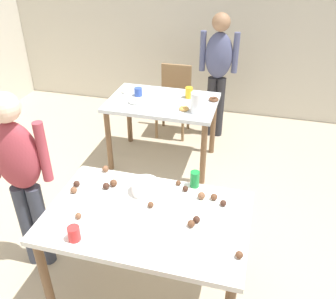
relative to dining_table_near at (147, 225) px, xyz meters
name	(u,v)px	position (x,y,z in m)	size (l,w,h in m)	color
ground_plane	(170,283)	(0.13, 0.10, -0.66)	(6.40, 6.40, 0.00)	tan
wall_back	(232,19)	(0.13, 3.30, 0.64)	(6.40, 0.10, 2.60)	beige
dining_table_near	(147,225)	(0.00, 0.00, 0.00)	(1.31, 0.83, 0.75)	white
dining_table_far	(162,110)	(-0.39, 1.76, -0.01)	(1.15, 0.76, 0.75)	silver
chair_far_table	(174,96)	(-0.44, 2.49, -0.16)	(0.40, 0.40, 0.87)	olive
person_girl_near	(21,172)	(-0.93, 0.06, 0.22)	(0.45, 0.27, 1.47)	#383D4C
person_adult_far	(218,66)	(0.09, 2.52, 0.26)	(0.45, 0.22, 1.53)	#28282D
mixing_bowl	(145,187)	(-0.08, 0.22, 0.14)	(0.19, 0.19, 0.09)	white
soda_can	(195,179)	(0.24, 0.38, 0.15)	(0.07, 0.07, 0.12)	#198438
fork_near	(111,228)	(-0.18, -0.17, 0.09)	(0.17, 0.02, 0.01)	silver
cup_near_0	(74,234)	(-0.35, -0.31, 0.14)	(0.07, 0.07, 0.09)	red
cake_ball_0	(151,205)	(0.00, 0.08, 0.11)	(0.04, 0.04, 0.04)	brown
cake_ball_1	(201,196)	(0.31, 0.25, 0.12)	(0.05, 0.05, 0.05)	brown
cake_ball_2	(239,255)	(0.61, -0.21, 0.11)	(0.04, 0.04, 0.04)	brown
cake_ball_3	(78,216)	(-0.41, -0.14, 0.11)	(0.04, 0.04, 0.04)	brown
cake_ball_4	(136,179)	(-0.18, 0.32, 0.11)	(0.04, 0.04, 0.04)	#3D2319
cake_ball_5	(77,184)	(-0.57, 0.16, 0.11)	(0.05, 0.05, 0.05)	#3D2319
cake_ball_6	(185,189)	(0.19, 0.31, 0.11)	(0.04, 0.04, 0.04)	#3D2319
cake_ball_7	(74,190)	(-0.56, 0.09, 0.12)	(0.05, 0.05, 0.05)	brown
cake_ball_8	(223,203)	(0.46, 0.22, 0.11)	(0.04, 0.04, 0.04)	#3D2319
cake_ball_9	(105,169)	(-0.45, 0.39, 0.12)	(0.05, 0.05, 0.05)	brown
cake_ball_10	(114,183)	(-0.32, 0.23, 0.12)	(0.05, 0.05, 0.05)	brown
cake_ball_11	(191,224)	(0.30, -0.03, 0.12)	(0.05, 0.05, 0.05)	brown
cake_ball_12	(197,219)	(0.32, 0.02, 0.11)	(0.05, 0.05, 0.05)	#3D2319
cake_ball_13	(214,197)	(0.40, 0.26, 0.11)	(0.05, 0.05, 0.05)	brown
cake_ball_14	(106,186)	(-0.36, 0.19, 0.12)	(0.05, 0.05, 0.05)	#3D2319
cake_ball_15	(178,183)	(0.12, 0.36, 0.11)	(0.04, 0.04, 0.04)	brown
pitcher_far	(197,103)	(0.01, 1.58, 0.19)	(0.12, 0.12, 0.21)	white
cup_far_0	(189,93)	(-0.13, 1.91, 0.15)	(0.08, 0.08, 0.12)	yellow
cup_far_1	(138,92)	(-0.68, 1.82, 0.14)	(0.09, 0.09, 0.09)	#3351B2
donut_far_0	(214,99)	(0.14, 1.90, 0.11)	(0.10, 0.10, 0.03)	brown
donut_far_1	(184,109)	(-0.11, 1.60, 0.11)	(0.10, 0.10, 0.03)	gold
donut_far_2	(134,101)	(-0.66, 1.64, 0.11)	(0.13, 0.13, 0.04)	white
donut_far_3	(126,91)	(-0.83, 1.87, 0.11)	(0.11, 0.11, 0.03)	white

